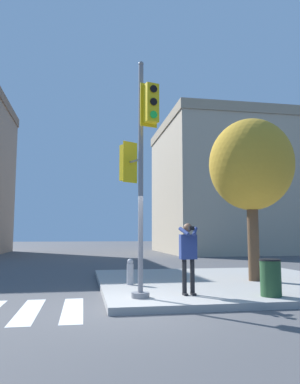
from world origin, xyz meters
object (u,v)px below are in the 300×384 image
trash_bin (271,278)px  traffic_signal_pole (139,158)px  person_photographer (188,251)px  street_tree (251,166)px  fire_hydrant (130,272)px

trash_bin → traffic_signal_pole: bearing=173.8°
person_photographer → street_tree: (2.80, 2.31, 2.63)m
traffic_signal_pole → trash_bin: size_ratio=6.57×
fire_hydrant → street_tree: bearing=3.5°
street_tree → fire_hydrant: bearing=-176.5°
person_photographer → trash_bin: bearing=-16.8°
traffic_signal_pole → person_photographer: (1.24, 0.22, -2.21)m
street_tree → fire_hydrant: (-3.96, -0.24, -3.30)m
street_tree → fire_hydrant: size_ratio=7.00×
person_photographer → fire_hydrant: bearing=119.4°
person_photographer → trash_bin: size_ratio=1.99×
traffic_signal_pole → street_tree: 4.78m
traffic_signal_pole → person_photographer: 2.54m
traffic_signal_pole → person_photographer: size_ratio=3.31×
street_tree → trash_bin: (-0.96, -2.86, -3.23)m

